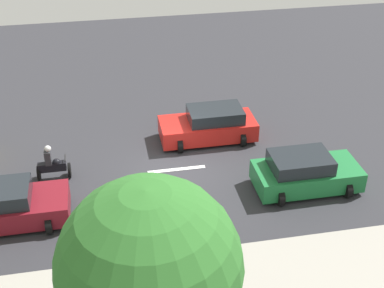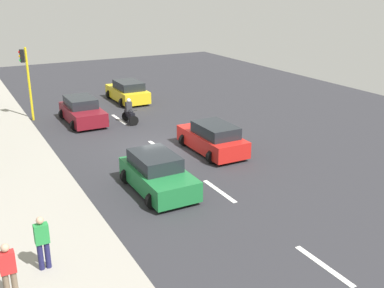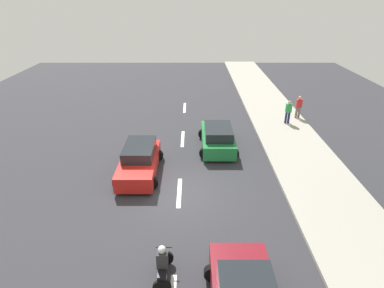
% 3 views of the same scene
% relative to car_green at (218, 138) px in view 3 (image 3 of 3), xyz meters
% --- Properties ---
extents(ground_plane, '(40.00, 60.00, 0.10)m').
position_rel_car_green_xyz_m(ground_plane, '(-2.18, -4.69, -0.76)').
color(ground_plane, '#2D2D33').
extents(sidewalk, '(4.00, 60.00, 0.15)m').
position_rel_car_green_xyz_m(sidewalk, '(4.82, -4.69, -0.64)').
color(sidewalk, '#9E998E').
rests_on(sidewalk, ground).
extents(lane_stripe_mid, '(0.20, 2.40, 0.01)m').
position_rel_car_green_xyz_m(lane_stripe_mid, '(-2.18, -4.69, -0.71)').
color(lane_stripe_mid, white).
rests_on(lane_stripe_mid, ground).
extents(lane_stripe_south, '(0.20, 2.40, 0.01)m').
position_rel_car_green_xyz_m(lane_stripe_south, '(-2.18, 1.31, -0.71)').
color(lane_stripe_south, white).
rests_on(lane_stripe_south, ground).
extents(lane_stripe_far_south, '(0.20, 2.40, 0.01)m').
position_rel_car_green_xyz_m(lane_stripe_far_south, '(-2.18, 7.31, -0.71)').
color(lane_stripe_far_south, white).
rests_on(lane_stripe_far_south, ground).
extents(car_green, '(2.30, 4.06, 1.52)m').
position_rel_car_green_xyz_m(car_green, '(0.00, 0.00, 0.00)').
color(car_green, '#1E7238').
rests_on(car_green, ground).
extents(car_red, '(2.24, 4.25, 1.52)m').
position_rel_car_green_xyz_m(car_red, '(-4.33, -2.84, 0.00)').
color(car_red, red).
rests_on(car_red, ground).
extents(motorcycle, '(0.60, 1.30, 1.53)m').
position_rel_car_green_xyz_m(motorcycle, '(-2.51, -9.64, -0.07)').
color(motorcycle, black).
rests_on(motorcycle, ground).
extents(pedestrian_near_signal, '(0.40, 0.24, 1.69)m').
position_rel_car_green_xyz_m(pedestrian_near_signal, '(6.34, 4.70, 0.35)').
color(pedestrian_near_signal, '#72604C').
rests_on(pedestrian_near_signal, sidewalk).
extents(pedestrian_by_tree, '(0.40, 0.24, 1.69)m').
position_rel_car_green_xyz_m(pedestrian_by_tree, '(5.28, 3.66, 0.35)').
color(pedestrian_by_tree, '#1E1E4C').
rests_on(pedestrian_by_tree, sidewalk).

